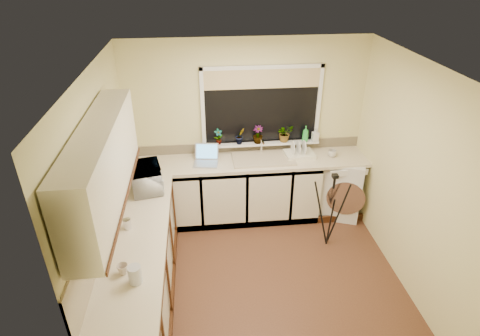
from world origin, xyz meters
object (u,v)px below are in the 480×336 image
Objects in this scene: plant_b at (240,136)px; cup_left at (123,269)px; laptop at (206,158)px; dish_rack at (299,154)px; washing_machine at (338,185)px; soap_bottle_green at (305,134)px; plant_d at (285,133)px; tripod at (331,211)px; kettle at (154,185)px; glass_jug at (135,275)px; plant_c at (258,135)px; soap_bottle_clear at (315,135)px; plant_a at (218,137)px; cup_back at (332,153)px; steel_jar at (127,224)px; microwave at (146,178)px.

plant_b is 2.54m from cup_left.
laptop is 1.27m from dish_rack.
washing_machine is 0.89m from soap_bottle_green.
plant_b is at bearing -178.70° from plant_d.
tripod reaches higher than washing_machine.
kettle is at bearing -155.55° from soap_bottle_green.
plant_c is (1.38, 2.31, 0.19)m from glass_jug.
soap_bottle_clear is (0.14, -0.00, -0.02)m from soap_bottle_green.
plant_b is at bearing -168.70° from washing_machine.
dish_rack is at bearing -12.43° from plant_b.
plant_a is 1.19m from soap_bottle_green.
cup_back is (0.20, 0.72, 0.43)m from tripod.
soap_bottle_green is (1.37, 0.18, 0.20)m from laptop.
plant_b is (-0.79, 0.17, 0.23)m from dish_rack.
soap_bottle_green is (-0.48, 0.21, 0.72)m from washing_machine.
steel_jar is (-0.84, -1.35, -0.00)m from laptop.
tripod is 1.40m from plant_c.
soap_bottle_clear is (2.23, 0.77, 0.10)m from microwave.
tripod is at bearing -42.54° from plant_b.
dish_rack is at bearing 33.18° from steel_jar.
plant_a is (0.84, 2.32, 0.18)m from glass_jug.
plant_a reaches higher than cup_back.
plant_c is 1.32× the size of soap_bottle_clear.
soap_bottle_green is at bearing 15.76° from laptop.
plant_d is at bearing 19.24° from laptop.
soap_bottle_clear is (2.12, 0.90, 0.13)m from kettle.
cup_back is 3.18m from cup_left.
plant_a is (0.79, 0.93, 0.15)m from kettle.
soap_bottle_green reaches higher than dish_rack.
plant_c is at bearing 178.54° from soap_bottle_clear.
microwave is 2.25× the size of plant_a.
soap_bottle_clear is at bearing 27.77° from dish_rack.
soap_bottle_green reaches higher than laptop.
cup_left is at bearing 164.85° from microwave.
laptop is 3.62× the size of cup_left.
microwave reaches higher than cup_left.
laptop is 2.21m from glass_jug.
dish_rack is 2.34× the size of glass_jug.
plant_c is 0.37m from plant_d.
soap_bottle_green is at bearing 24.45° from kettle.
plant_c is (-0.55, 0.18, 0.24)m from dish_rack.
soap_bottle_green reaches higher than washing_machine.
plant_d reaches higher than steel_jar.
tripod is 4.70× the size of soap_bottle_green.
soap_bottle_green is 1.87× the size of cup_back.
plant_d is at bearing -78.26° from microwave.
dish_rack is 0.45m from cup_back.
plant_a is 0.91m from plant_d.
tripod is 1.14m from soap_bottle_green.
tripod is at bearing 32.17° from glass_jug.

